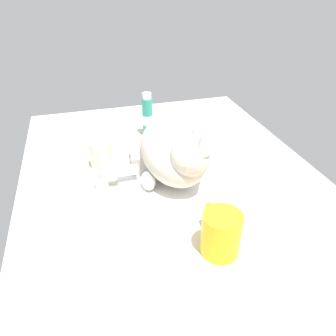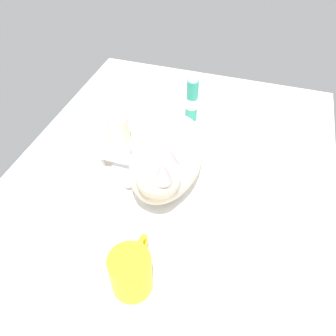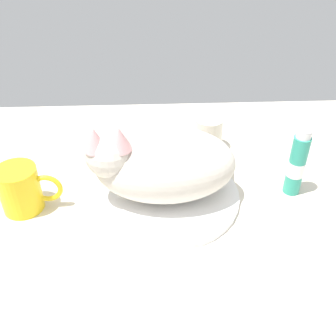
{
  "view_description": "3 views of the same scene",
  "coord_description": "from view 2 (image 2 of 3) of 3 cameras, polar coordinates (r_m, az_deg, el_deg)",
  "views": [
    {
      "loc": [
        -70.87,
        21.13,
        50.6
      ],
      "look_at": [
        -2.55,
        2.0,
        4.98
      ],
      "focal_mm": 34.28,
      "sensor_mm": 36.0,
      "label": 1
    },
    {
      "loc": [
        -55.94,
        -17.66,
        63.82
      ],
      "look_at": [
        -0.46,
        -0.21,
        5.11
      ],
      "focal_mm": 36.37,
      "sensor_mm": 36.0,
      "label": 2
    },
    {
      "loc": [
        -2.26,
        -63.77,
        55.49
      ],
      "look_at": [
        0.5,
        -0.63,
        8.14
      ],
      "focal_mm": 43.22,
      "sensor_mm": 36.0,
      "label": 3
    }
  ],
  "objects": [
    {
      "name": "ground_plane",
      "position": [
        0.88,
        -0.04,
        -2.8
      ],
      "size": [
        110.0,
        82.5,
        3.0
      ],
      "primitive_type": "cube",
      "color": "beige"
    },
    {
      "name": "sink_basin",
      "position": [
        0.86,
        -0.04,
        -1.88
      ],
      "size": [
        30.5,
        30.5,
        1.18
      ],
      "primitive_type": "cylinder",
      "color": "white",
      "rests_on": "ground_plane"
    },
    {
      "name": "faucet",
      "position": [
        0.9,
        -10.83,
        1.44
      ],
      "size": [
        13.32,
        11.68,
        5.44
      ],
      "color": "silver",
      "rests_on": "ground_plane"
    },
    {
      "name": "cat",
      "position": [
        0.79,
        -0.44,
        1.56
      ],
      "size": [
        29.47,
        19.29,
        17.71
      ],
      "color": "beige",
      "rests_on": "sink_basin"
    },
    {
      "name": "coffee_mug",
      "position": [
        0.67,
        -6.14,
        -16.85
      ],
      "size": [
        12.41,
        8.03,
        9.56
      ],
      "color": "yellow",
      "rests_on": "ground_plane"
    },
    {
      "name": "rinse_cup",
      "position": [
        0.97,
        -8.42,
        6.51
      ],
      "size": [
        6.63,
        6.63,
        8.14
      ],
      "color": "silver",
      "rests_on": "ground_plane"
    },
    {
      "name": "soap_dish",
      "position": [
        0.88,
        -16.1,
        -3.31
      ],
      "size": [
        9.0,
        6.4,
        1.2
      ],
      "primitive_type": "cube",
      "color": "white",
      "rests_on": "ground_plane"
    },
    {
      "name": "soap_bar",
      "position": [
        0.86,
        -16.33,
        -2.53
      ],
      "size": [
        8.14,
        5.9,
        2.34
      ],
      "primitive_type": "cube",
      "rotation": [
        0.0,
        0.0,
        0.15
      ],
      "color": "silver",
      "rests_on": "soap_dish"
    },
    {
      "name": "toothpaste_bottle",
      "position": [
        1.02,
        4.05,
        11.37
      ],
      "size": [
        3.52,
        3.52,
        15.28
      ],
      "color": "teal",
      "rests_on": "ground_plane"
    }
  ]
}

